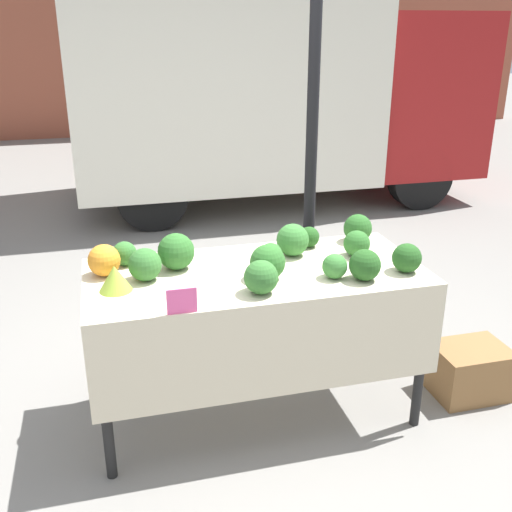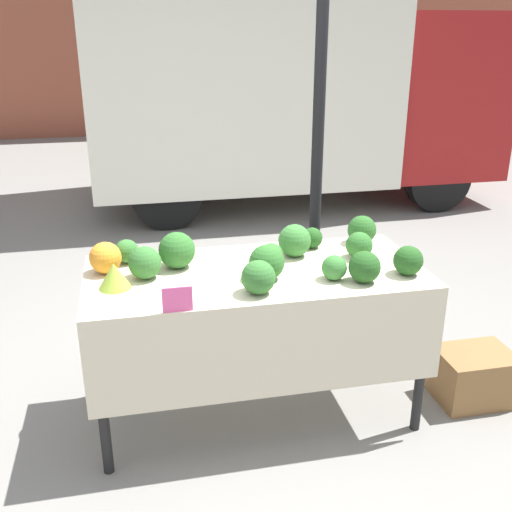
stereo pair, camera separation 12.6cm
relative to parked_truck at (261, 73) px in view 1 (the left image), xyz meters
name	(u,v)px [view 1 (the left image)]	position (x,y,z in m)	size (l,w,h in m)	color
ground_plane	(256,410)	(-1.13, -4.15, -1.46)	(40.00, 40.00, 0.00)	gray
tent_pole	(312,136)	(-0.63, -3.50, -0.09)	(0.07, 0.07, 2.74)	black
parked_truck	(261,73)	(0.00, 0.00, 0.00)	(4.54, 2.12, 2.80)	silver
market_table	(259,297)	(-1.13, -4.21, -0.75)	(1.69, 0.77, 0.83)	beige
orange_cauliflower	(104,260)	(-1.86, -4.01, -0.55)	(0.16, 0.16, 0.16)	orange
romanesco_head	(115,278)	(-1.82, -4.21, -0.57)	(0.15, 0.15, 0.12)	#93B238
broccoli_head_0	(407,258)	(-0.41, -4.34, -0.56)	(0.15, 0.15, 0.15)	#23511E
broccoli_head_1	(271,254)	(-1.04, -4.09, -0.57)	(0.12, 0.12, 0.12)	#336B2D
broccoli_head_2	(357,244)	(-0.57, -4.08, -0.56)	(0.14, 0.14, 0.14)	#2D6628
broccoli_head_3	(293,240)	(-0.89, -3.99, -0.54)	(0.17, 0.17, 0.17)	#387533
broccoli_head_4	(145,265)	(-1.68, -4.13, -0.55)	(0.16, 0.16, 0.16)	#336B2D
broccoli_head_5	(365,265)	(-0.66, -4.39, -0.55)	(0.15, 0.15, 0.15)	#23511E
broccoli_head_6	(335,266)	(-0.79, -4.33, -0.57)	(0.12, 0.12, 0.12)	#387533
broccoli_head_7	(261,277)	(-1.18, -4.41, -0.55)	(0.16, 0.16, 0.16)	#336B2D
broccoli_head_8	(176,252)	(-1.51, -4.02, -0.54)	(0.19, 0.19, 0.19)	#2D6628
broccoli_head_9	(358,228)	(-0.47, -3.87, -0.55)	(0.16, 0.16, 0.16)	#285B23
broccoli_head_10	(124,254)	(-1.76, -3.90, -0.57)	(0.12, 0.12, 0.12)	#336B2D
broccoli_head_11	(268,262)	(-1.10, -4.26, -0.54)	(0.17, 0.17, 0.17)	#2D6628
broccoli_head_12	(309,237)	(-0.76, -3.89, -0.57)	(0.11, 0.11, 0.11)	#23511E
price_sign	(182,301)	(-1.56, -4.52, -0.57)	(0.13, 0.01, 0.11)	#F45B9E
produce_crate	(469,371)	(0.08, -4.29, -1.32)	(0.41, 0.32, 0.29)	olive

